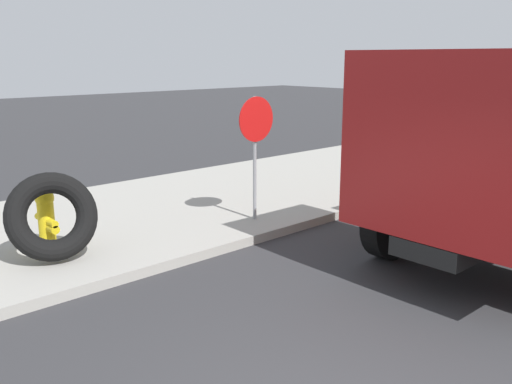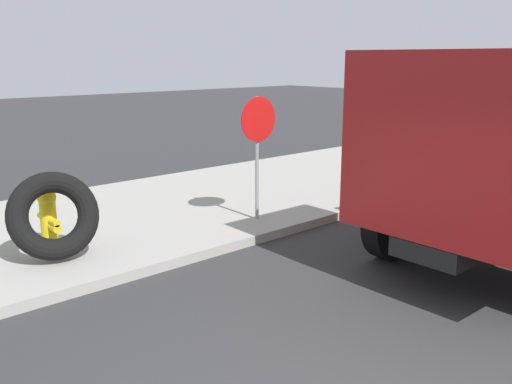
{
  "view_description": "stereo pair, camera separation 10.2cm",
  "coord_description": "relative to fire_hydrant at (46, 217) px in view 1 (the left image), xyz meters",
  "views": [
    {
      "loc": [
        -2.94,
        -2.25,
        2.92
      ],
      "look_at": [
        1.75,
        2.82,
        1.25
      ],
      "focal_mm": 39.3,
      "sensor_mm": 36.0,
      "label": 1
    },
    {
      "loc": [
        -2.86,
        -2.31,
        2.92
      ],
      "look_at": [
        1.75,
        2.82,
        1.25
      ],
      "focal_mm": 39.3,
      "sensor_mm": 36.0,
      "label": 2
    }
  ],
  "objects": [
    {
      "name": "sidewalk_curb",
      "position": [
        -0.16,
        0.87,
        -0.56
      ],
      "size": [
        36.0,
        5.0,
        0.15
      ],
      "primitive_type": "cube",
      "color": "#99968E",
      "rests_on": "ground"
    },
    {
      "name": "loose_tire",
      "position": [
        -0.13,
        -0.54,
        0.15
      ],
      "size": [
        1.37,
        0.98,
        1.27
      ],
      "primitive_type": "torus",
      "rotation": [
        1.22,
        0.0,
        -0.24
      ],
      "color": "black",
      "rests_on": "sidewalk_curb"
    },
    {
      "name": "fire_hydrant",
      "position": [
        0.0,
        0.0,
        0.0
      ],
      "size": [
        0.27,
        0.62,
        0.91
      ],
      "color": "yellow",
      "rests_on": "sidewalk_curb"
    },
    {
      "name": "stop_sign",
      "position": [
        3.3,
        -0.95,
        0.99
      ],
      "size": [
        0.76,
        0.08,
        2.13
      ],
      "color": "gray",
      "rests_on": "sidewalk_curb"
    }
  ]
}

